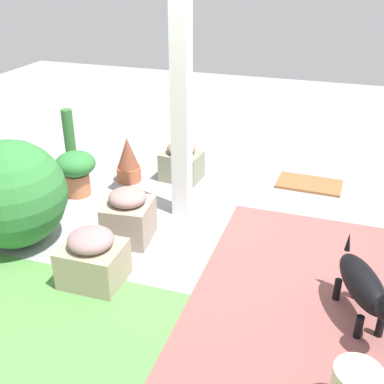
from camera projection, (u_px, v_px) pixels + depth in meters
The scene contains 12 objects.
ground_plane at pixel (218, 228), 4.40m from camera, with size 12.00×12.00×0.00m, color #98949B.
brick_path at pixel (318, 299), 3.48m from camera, with size 1.80×2.40×0.02m, color #8A504C.
porch_pillar at pixel (181, 101), 4.16m from camera, with size 0.16×0.16×2.23m, color white.
stone_planter_nearest at pixel (182, 162), 5.25m from camera, with size 0.45×0.37×0.44m.
stone_planter_mid at pixel (129, 216), 4.13m from camera, with size 0.43×0.45×0.48m.
stone_planter_far at pixel (93, 258), 3.59m from camera, with size 0.46×0.40×0.45m.
round_shrub at pixel (12, 194), 3.99m from camera, with size 0.92×0.92×0.92m, color #317836.
terracotta_pot_broad at pixel (76, 169), 4.87m from camera, with size 0.41×0.41×0.47m.
terracotta_pot_spiky at pixel (128, 161), 5.20m from camera, with size 0.27×0.27×0.50m.
terracotta_pot_tall at pixel (71, 150), 5.40m from camera, with size 0.22×0.22×0.74m.
dog at pixel (366, 288), 3.12m from camera, with size 0.45×0.75×0.53m.
doormat at pixel (309, 184), 5.19m from camera, with size 0.68×0.40×0.03m, color brown.
Camera 1 is at (-0.96, 3.66, 2.28)m, focal length 44.49 mm.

